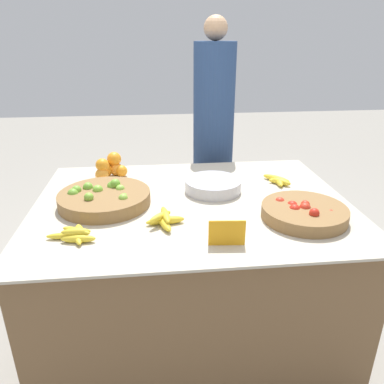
# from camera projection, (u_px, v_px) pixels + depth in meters

# --- Properties ---
(ground_plane) EXTENTS (12.00, 12.00, 0.00)m
(ground_plane) POSITION_uv_depth(u_px,v_px,m) (192.00, 321.00, 2.14)
(ground_plane) COLOR gray
(market_table) EXTENTS (1.53, 1.16, 0.75)m
(market_table) POSITION_uv_depth(u_px,v_px,m) (192.00, 265.00, 1.99)
(market_table) COLOR brown
(market_table) RESTS_ON ground_plane
(lime_bowl) EXTENTS (0.44, 0.44, 0.10)m
(lime_bowl) POSITION_uv_depth(u_px,v_px,m) (104.00, 198.00, 1.80)
(lime_bowl) COLOR olive
(lime_bowl) RESTS_ON market_table
(tomato_basket) EXTENTS (0.38, 0.38, 0.09)m
(tomato_basket) POSITION_uv_depth(u_px,v_px,m) (304.00, 212.00, 1.66)
(tomato_basket) COLOR olive
(tomato_basket) RESTS_ON market_table
(orange_pile) EXTENTS (0.17, 0.17, 0.14)m
(orange_pile) POSITION_uv_depth(u_px,v_px,m) (110.00, 168.00, 2.14)
(orange_pile) COLOR orange
(orange_pile) RESTS_ON market_table
(metal_bowl) EXTENTS (0.29, 0.29, 0.06)m
(metal_bowl) POSITION_uv_depth(u_px,v_px,m) (213.00, 185.00, 1.96)
(metal_bowl) COLOR #B7B7BF
(metal_bowl) RESTS_ON market_table
(price_sign) EXTENTS (0.14, 0.02, 0.11)m
(price_sign) POSITION_uv_depth(u_px,v_px,m) (227.00, 233.00, 1.44)
(price_sign) COLOR orange
(price_sign) RESTS_ON market_table
(banana_bunch_front_left) EXTENTS (0.17, 0.19, 0.06)m
(banana_bunch_front_left) POSITION_uv_depth(u_px,v_px,m) (164.00, 219.00, 1.61)
(banana_bunch_front_left) COLOR yellow
(banana_bunch_front_left) RESTS_ON market_table
(banana_bunch_front_right) EXTENTS (0.13, 0.18, 0.04)m
(banana_bunch_front_right) POSITION_uv_depth(u_px,v_px,m) (278.00, 181.00, 2.06)
(banana_bunch_front_right) COLOR yellow
(banana_bunch_front_right) RESTS_ON market_table
(banana_bunch_front_center) EXTENTS (0.20, 0.17, 0.05)m
(banana_bunch_front_center) POSITION_uv_depth(u_px,v_px,m) (76.00, 235.00, 1.50)
(banana_bunch_front_center) COLOR yellow
(banana_bunch_front_center) RESTS_ON market_table
(vendor_person) EXTENTS (0.28, 0.28, 1.63)m
(vendor_person) POSITION_uv_depth(u_px,v_px,m) (213.00, 149.00, 2.66)
(vendor_person) COLOR navy
(vendor_person) RESTS_ON ground_plane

